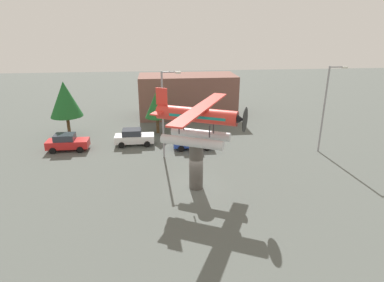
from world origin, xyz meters
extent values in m
plane|color=#515651|center=(0.00, 0.00, 0.00)|extent=(140.00, 140.00, 0.00)
cylinder|color=#4C4742|center=(0.00, 0.00, 1.94)|extent=(1.10, 1.10, 3.88)
cylinder|color=silver|center=(-0.44, -0.90, 4.23)|extent=(4.62, 2.75, 0.70)
cylinder|color=#333338|center=(0.86, -0.98, 5.03)|extent=(0.13, 0.13, 0.90)
cylinder|color=#333338|center=(-1.30, 0.08, 5.03)|extent=(0.13, 0.13, 0.90)
cylinder|color=silver|center=(0.44, 0.90, 4.23)|extent=(4.62, 2.75, 0.70)
cylinder|color=#333338|center=(1.30, -0.08, 5.03)|extent=(0.13, 0.13, 0.90)
cylinder|color=#333338|center=(-0.86, 0.98, 5.03)|extent=(0.13, 0.13, 0.90)
cylinder|color=red|center=(0.00, 0.00, 6.03)|extent=(6.05, 3.73, 1.10)
cube|color=teal|center=(0.18, -0.09, 6.03)|extent=(4.40, 2.94, 0.20)
cone|color=#262628|center=(2.92, -1.44, 6.03)|extent=(1.02, 1.10, 0.88)
cylinder|color=black|center=(3.27, -1.61, 6.03)|extent=(0.83, 1.63, 1.80)
cube|color=red|center=(0.36, -0.18, 6.64)|extent=(5.58, 9.82, 0.12)
cube|color=red|center=(-2.51, 1.24, 6.13)|extent=(1.87, 2.82, 0.10)
cube|color=red|center=(-2.51, 1.24, 7.23)|extent=(0.86, 0.51, 1.30)
cube|color=red|center=(-12.24, 9.66, 0.72)|extent=(4.20, 1.70, 0.80)
cube|color=#2D333D|center=(-12.49, 9.66, 1.44)|extent=(2.00, 1.56, 0.64)
cylinder|color=black|center=(-10.89, 8.76, 0.32)|extent=(0.64, 0.22, 0.64)
cylinder|color=black|center=(-10.89, 10.56, 0.32)|extent=(0.64, 0.22, 0.64)
cylinder|color=black|center=(-13.59, 8.76, 0.32)|extent=(0.64, 0.22, 0.64)
cylinder|color=black|center=(-13.59, 10.56, 0.32)|extent=(0.64, 0.22, 0.64)
cube|color=white|center=(-5.45, 10.58, 0.72)|extent=(4.20, 1.70, 0.80)
cube|color=#2D333D|center=(-5.70, 10.58, 1.44)|extent=(2.00, 1.56, 0.64)
cylinder|color=black|center=(-4.10, 9.68, 0.32)|extent=(0.64, 0.22, 0.64)
cylinder|color=black|center=(-4.10, 11.48, 0.32)|extent=(0.64, 0.22, 0.64)
cylinder|color=black|center=(-6.80, 9.68, 0.32)|extent=(0.64, 0.22, 0.64)
cylinder|color=black|center=(-6.80, 11.48, 0.32)|extent=(0.64, 0.22, 0.64)
cube|color=#2847B7|center=(0.76, 8.83, 0.72)|extent=(4.20, 1.70, 0.80)
cube|color=#2D333D|center=(0.51, 8.83, 1.44)|extent=(2.00, 1.56, 0.64)
cylinder|color=black|center=(2.11, 7.93, 0.32)|extent=(0.64, 0.22, 0.64)
cylinder|color=black|center=(2.11, 9.73, 0.32)|extent=(0.64, 0.22, 0.64)
cylinder|color=black|center=(-0.59, 7.93, 0.32)|extent=(0.64, 0.22, 0.64)
cylinder|color=black|center=(-0.59, 9.73, 0.32)|extent=(0.64, 0.22, 0.64)
cylinder|color=gray|center=(-2.38, 6.64, 4.21)|extent=(0.18, 0.18, 8.41)
cylinder|color=gray|center=(-1.58, 6.64, 8.31)|extent=(1.60, 0.12, 0.12)
cube|color=silver|center=(-0.88, 6.64, 8.26)|extent=(0.50, 0.28, 0.20)
cylinder|color=gray|center=(13.51, 6.51, 4.34)|extent=(0.18, 0.18, 8.68)
cylinder|color=gray|center=(14.31, 6.51, 8.58)|extent=(1.60, 0.12, 0.12)
cube|color=silver|center=(15.01, 6.51, 8.53)|extent=(0.50, 0.28, 0.20)
cube|color=brown|center=(1.42, 22.00, 2.90)|extent=(13.36, 6.17, 5.81)
cylinder|color=brown|center=(-13.23, 14.32, 1.21)|extent=(0.36, 0.36, 2.42)
cone|color=#1E6028|center=(-13.23, 14.32, 4.42)|extent=(3.60, 3.60, 4.00)
cylinder|color=brown|center=(-2.90, 14.42, 0.99)|extent=(0.36, 0.36, 1.98)
cone|color=#1E6028|center=(-2.90, 14.42, 3.58)|extent=(2.89, 2.89, 3.21)
camera|label=1|loc=(-2.84, -23.14, 12.37)|focal=30.37mm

